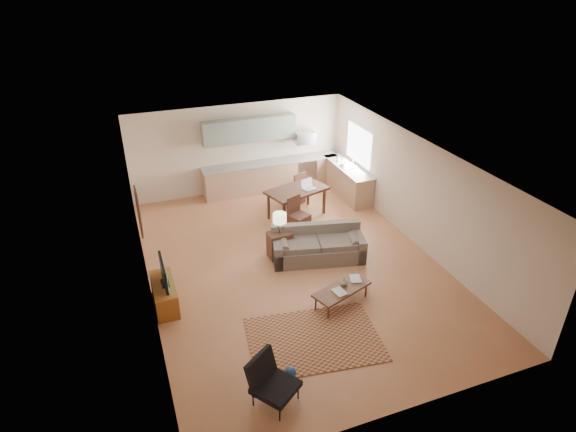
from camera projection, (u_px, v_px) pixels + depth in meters
name	position (u px, v px, depth m)	size (l,w,h in m)	color
room	(293.00, 214.00, 10.71)	(9.00, 9.00, 9.00)	#A86641
kitchen_counter_back	(271.00, 175.00, 14.86)	(4.26, 0.64, 0.92)	tan
kitchen_counter_right	(347.00, 181.00, 14.51)	(0.64, 2.26, 0.92)	tan
kitchen_range	(304.00, 171.00, 15.20)	(0.62, 0.62, 0.90)	#A5A8AD
kitchen_microwave	(304.00, 137.00, 14.70)	(0.62, 0.40, 0.35)	#A5A8AD
upper_cabinets	(249.00, 130.00, 14.09)	(2.80, 0.34, 0.70)	gray
window_right	(359.00, 145.00, 14.09)	(0.02, 1.40, 1.05)	white
wall_art_left	(139.00, 212.00, 10.36)	(0.06, 0.42, 1.10)	olive
triptych	(235.00, 136.00, 14.18)	(1.70, 0.04, 0.50)	beige
rug	(314.00, 339.00, 9.10)	(2.47, 1.71, 0.02)	brown
sofa	(318.00, 244.00, 11.39)	(2.26, 0.98, 0.79)	#62554C
coffee_table	(341.00, 296.00, 9.98)	(1.28, 0.51, 0.39)	#4C2E1C
book_a	(335.00, 294.00, 9.71)	(0.28, 0.34, 0.03)	maroon
book_b	(350.00, 279.00, 10.16)	(0.30, 0.36, 0.02)	navy
vase	(344.00, 282.00, 9.94)	(0.19, 0.19, 0.18)	black
armchair	(276.00, 383.00, 7.63)	(0.73, 0.73, 0.84)	black
tv_credenza	(164.00, 294.00, 9.90)	(0.44, 1.15, 0.53)	brown
tv	(163.00, 273.00, 9.66)	(0.09, 0.89, 0.53)	black
console_table	(280.00, 245.00, 11.51)	(0.56, 0.38, 0.66)	#3C221A
table_lamp	(280.00, 223.00, 11.23)	(0.32, 0.32, 0.53)	beige
dining_table	(297.00, 203.00, 13.30)	(1.63, 0.93, 0.83)	#3C221A
dining_chair_near	(299.00, 215.00, 12.51)	(0.46, 0.48, 0.97)	#3C221A
dining_chair_far	(295.00, 187.00, 14.01)	(0.48, 0.50, 1.00)	#3C221A
laptop	(309.00, 185.00, 13.05)	(0.35, 0.26, 0.26)	#A5A8AD
soap_bottle	(338.00, 158.00, 14.61)	(0.10, 0.10, 0.19)	beige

